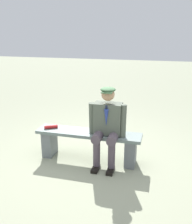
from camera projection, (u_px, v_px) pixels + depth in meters
The scene contains 4 objects.
ground_plane at pixel (89, 159), 4.28m from camera, with size 30.00×30.00×0.00m, color gray.
bench at pixel (88, 142), 4.18m from camera, with size 1.72×0.36×0.50m.
seated_man at pixel (107, 123), 3.93m from camera, with size 0.59×0.54×1.26m.
rolled_magazine at pixel (51, 127), 4.26m from camera, with size 0.06×0.06×0.22m, color #B21E1E.
Camera 1 is at (-1.10, 3.67, 2.07)m, focal length 40.80 mm.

